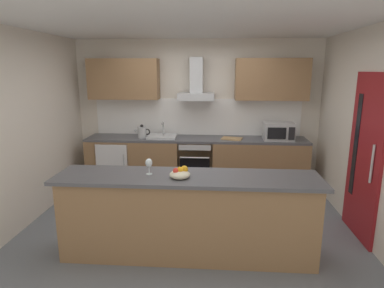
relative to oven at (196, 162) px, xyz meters
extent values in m
cube|color=slate|center=(0.00, -1.45, -0.47)|extent=(5.37, 4.59, 0.02)
cube|color=white|center=(0.00, -1.45, 2.15)|extent=(5.37, 4.59, 0.02)
cube|color=silver|center=(0.00, 0.41, 0.84)|extent=(5.37, 0.12, 2.60)
cube|color=silver|center=(-2.25, -1.45, 0.84)|extent=(0.12, 4.59, 2.60)
cube|color=silver|center=(2.24, -1.45, 0.84)|extent=(0.12, 4.59, 2.60)
cube|color=white|center=(0.00, 0.33, 0.77)|extent=(3.72, 0.02, 0.66)
cube|color=olive|center=(0.00, 0.03, -0.03)|extent=(3.85, 0.60, 0.86)
cube|color=#4C4C51|center=(0.00, 0.03, 0.42)|extent=(3.85, 0.60, 0.04)
cube|color=olive|center=(0.04, -2.22, 0.00)|extent=(2.78, 0.52, 0.91)
cube|color=#4C4C51|center=(0.04, -2.22, 0.47)|extent=(2.88, 0.64, 0.04)
cube|color=olive|center=(-1.29, 0.18, 1.45)|extent=(1.23, 0.32, 0.70)
cube|color=olive|center=(1.28, 0.18, 1.45)|extent=(1.23, 0.32, 0.70)
cube|color=maroon|center=(2.17, -1.58, 0.56)|extent=(0.04, 0.85, 2.05)
cube|color=black|center=(2.14, -1.34, 0.67)|extent=(0.01, 0.11, 1.31)
cylinder|color=#B7BABC|center=(2.13, -1.85, 0.56)|extent=(0.03, 0.03, 0.45)
cube|color=slate|center=(0.00, 0.01, 0.00)|extent=(0.60, 0.56, 0.80)
cube|color=black|center=(0.00, -0.29, -0.06)|extent=(0.50, 0.02, 0.48)
cube|color=#B7BABC|center=(0.00, -0.29, 0.34)|extent=(0.54, 0.02, 0.09)
cylinder|color=#B7BABC|center=(0.00, -0.32, 0.18)|extent=(0.49, 0.02, 0.02)
cube|color=white|center=(-1.44, 0.01, -0.04)|extent=(0.58, 0.56, 0.85)
cube|color=silver|center=(-1.44, -0.28, -0.04)|extent=(0.55, 0.02, 0.80)
cylinder|color=#B7BABC|center=(-1.22, -0.30, 0.01)|extent=(0.02, 0.02, 0.38)
cube|color=#B7BABC|center=(1.41, -0.02, 0.59)|extent=(0.50, 0.36, 0.30)
cube|color=black|center=(1.35, -0.21, 0.59)|extent=(0.30, 0.02, 0.19)
cube|color=black|center=(1.59, -0.21, 0.59)|extent=(0.10, 0.01, 0.21)
cube|color=silver|center=(-0.60, 0.01, 0.46)|extent=(0.50, 0.40, 0.04)
cylinder|color=#B7BABC|center=(-0.60, 0.13, 0.57)|extent=(0.03, 0.03, 0.26)
cylinder|color=#B7BABC|center=(-0.60, 0.05, 0.69)|extent=(0.03, 0.16, 0.03)
cylinder|color=#B7BABC|center=(-0.95, -0.03, 0.54)|extent=(0.15, 0.15, 0.20)
sphere|color=black|center=(-0.95, -0.03, 0.65)|extent=(0.06, 0.06, 0.06)
cone|color=#B7BABC|center=(-1.05, -0.03, 0.58)|extent=(0.09, 0.04, 0.07)
torus|color=black|center=(-0.86, -0.03, 0.55)|extent=(0.11, 0.02, 0.11)
cube|color=#B7BABC|center=(0.00, 0.11, 1.16)|extent=(0.62, 0.45, 0.12)
cube|color=#B7BABC|center=(0.00, 0.16, 1.52)|extent=(0.22, 0.22, 0.60)
cylinder|color=silver|center=(-0.38, -2.19, 0.50)|extent=(0.07, 0.07, 0.01)
cylinder|color=silver|center=(-0.38, -2.19, 0.55)|extent=(0.01, 0.01, 0.09)
ellipsoid|color=silver|center=(-0.38, -2.19, 0.63)|extent=(0.08, 0.08, 0.10)
ellipsoid|color=beige|center=(-0.03, -2.29, 0.53)|extent=(0.22, 0.22, 0.09)
sphere|color=red|center=(-0.07, -2.31, 0.58)|extent=(0.06, 0.06, 0.06)
sphere|color=orange|center=(0.01, -2.26, 0.58)|extent=(0.08, 0.08, 0.08)
sphere|color=orange|center=(-0.03, -2.29, 0.58)|extent=(0.07, 0.07, 0.07)
cube|color=tan|center=(0.62, -0.02, 0.45)|extent=(0.39, 0.30, 0.02)
camera|label=1|loc=(0.34, -5.57, 1.62)|focal=30.52mm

